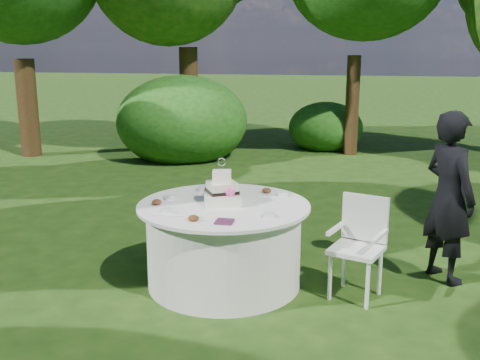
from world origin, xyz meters
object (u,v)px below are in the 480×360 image
napkins (224,222)px  table (224,244)px  chair (360,239)px  cake (222,191)px  guest (449,197)px

napkins → table: (-0.13, 0.54, -0.39)m
napkins → chair: chair is taller
cake → chair: (1.23, 0.01, -0.37)m
guest → chair: guest is taller
cake → napkins: bearing=-74.9°
napkins → cake: cake is taller
cake → chair: cake is taller
guest → chair: bearing=88.9°
chair → napkins: bearing=-152.7°
napkins → table: 0.68m
napkins → chair: 1.25m
table → napkins: bearing=-76.2°
table → chair: 1.22m
cake → chair: size_ratio=0.48×
table → chair: bearing=1.1°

